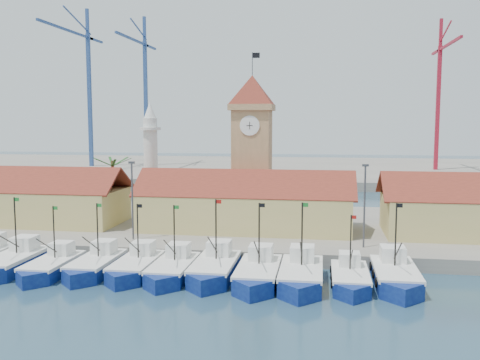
# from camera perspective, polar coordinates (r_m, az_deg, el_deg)

# --- Properties ---
(ground) EXTENTS (400.00, 400.00, 0.00)m
(ground) POSITION_cam_1_polar(r_m,az_deg,el_deg) (49.28, -2.74, -11.52)
(ground) COLOR #1C364B
(ground) RESTS_ON ground
(quay) EXTENTS (140.00, 32.00, 1.50)m
(quay) POSITION_cam_1_polar(r_m,az_deg,el_deg) (72.03, 1.07, -5.17)
(quay) COLOR gray
(quay) RESTS_ON ground
(terminal) EXTENTS (240.00, 80.00, 2.00)m
(terminal) POSITION_cam_1_polar(r_m,az_deg,el_deg) (156.88, 5.28, 1.12)
(terminal) COLOR gray
(terminal) RESTS_ON ground
(boat_1) EXTENTS (3.79, 10.37, 7.85)m
(boat_1) POSITION_cam_1_polar(r_m,az_deg,el_deg) (58.99, -23.17, -8.21)
(boat_1) COLOR navy
(boat_1) RESTS_ON ground
(boat_2) EXTENTS (3.44, 9.41, 7.12)m
(boat_2) POSITION_cam_1_polar(r_m,az_deg,el_deg) (56.35, -19.52, -8.81)
(boat_2) COLOR navy
(boat_2) RESTS_ON ground
(boat_3) EXTENTS (3.55, 9.72, 7.36)m
(boat_3) POSITION_cam_1_polar(r_m,az_deg,el_deg) (55.41, -15.23, -8.90)
(boat_3) COLOR navy
(boat_3) RESTS_ON ground
(boat_4) EXTENTS (3.56, 9.76, 7.38)m
(boat_4) POSITION_cam_1_polar(r_m,az_deg,el_deg) (53.97, -11.10, -9.20)
(boat_4) COLOR navy
(boat_4) RESTS_ON ground
(boat_5) EXTENTS (3.58, 9.80, 7.41)m
(boat_5) POSITION_cam_1_polar(r_m,az_deg,el_deg) (52.47, -7.25, -9.58)
(boat_5) COLOR navy
(boat_5) RESTS_ON ground
(boat_6) EXTENTS (3.86, 10.57, 8.00)m
(boat_6) POSITION_cam_1_polar(r_m,az_deg,el_deg) (52.06, -2.77, -9.59)
(boat_6) COLOR navy
(boat_6) RESTS_ON ground
(boat_7) EXTENTS (3.81, 10.44, 7.90)m
(boat_7) POSITION_cam_1_polar(r_m,az_deg,el_deg) (50.44, 1.91, -10.12)
(boat_7) COLOR navy
(boat_7) RESTS_ON ground
(boat_8) EXTENTS (3.88, 10.63, 8.05)m
(boat_8) POSITION_cam_1_polar(r_m,az_deg,el_deg) (50.13, 6.53, -10.25)
(boat_8) COLOR navy
(boat_8) RESTS_ON ground
(boat_9) EXTENTS (3.33, 9.13, 6.91)m
(boat_9) POSITION_cam_1_polar(r_m,az_deg,el_deg) (50.41, 11.68, -10.39)
(boat_9) COLOR navy
(boat_9) RESTS_ON ground
(boat_10) EXTENTS (3.87, 10.59, 8.01)m
(boat_10) POSITION_cam_1_polar(r_m,az_deg,el_deg) (51.65, 16.29, -9.97)
(boat_10) COLOR navy
(boat_10) RESTS_ON ground
(hall_left) EXTENTS (31.20, 10.13, 7.61)m
(hall_left) POSITION_cam_1_polar(r_m,az_deg,el_deg) (78.67, -23.14, -2.32)
(hall_left) COLOR tan
(hall_left) RESTS_ON quay
(hall_center) EXTENTS (27.04, 10.13, 7.61)m
(hall_center) POSITION_cam_1_polar(r_m,az_deg,el_deg) (67.55, 0.63, -3.15)
(hall_center) COLOR tan
(hall_center) RESTS_ON quay
(clock_tower) EXTENTS (5.80, 5.80, 22.70)m
(clock_tower) POSITION_cam_1_polar(r_m,az_deg,el_deg) (72.64, 1.30, 3.84)
(clock_tower) COLOR tan
(clock_tower) RESTS_ON quay
(minaret) EXTENTS (3.00, 3.00, 16.30)m
(minaret) POSITION_cam_1_polar(r_m,az_deg,el_deg) (78.07, -9.50, 2.28)
(minaret) COLOR silver
(minaret) RESTS_ON quay
(palm_tree) EXTENTS (5.60, 5.03, 8.39)m
(palm_tree) POSITION_cam_1_polar(r_m,az_deg,el_deg) (78.24, -13.39, -0.35)
(palm_tree) COLOR brown
(palm_tree) RESTS_ON quay
(lamp_posts) EXTENTS (80.70, 0.25, 9.03)m
(lamp_posts) POSITION_cam_1_polar(r_m,az_deg,el_deg) (59.27, 0.01, -2.04)
(lamp_posts) COLOR #3F3F44
(lamp_posts) RESTS_ON quay
(crane_blue_far) EXTENTS (1.00, 37.75, 44.95)m
(crane_blue_far) POSITION_cam_1_polar(r_m,az_deg,el_deg) (160.97, -16.12, 10.43)
(crane_blue_far) COLOR navy
(crane_blue_far) RESTS_ON terminal
(crane_blue_near) EXTENTS (1.00, 32.37, 43.47)m
(crane_blue_near) POSITION_cam_1_polar(r_m,az_deg,el_deg) (161.64, -10.20, 10.10)
(crane_blue_near) COLOR navy
(crane_blue_near) RESTS_ON terminal
(crane_red_right) EXTENTS (1.00, 32.29, 40.00)m
(crane_red_right) POSITION_cam_1_polar(r_m,az_deg,el_deg) (152.92, 20.54, 9.31)
(crane_red_right) COLOR maroon
(crane_red_right) RESTS_ON terminal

